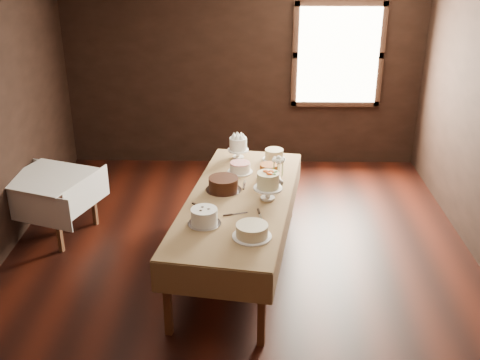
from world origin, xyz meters
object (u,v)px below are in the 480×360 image
at_px(cake_speckled, 274,155).
at_px(flower_vase, 278,181).
at_px(display_table, 239,203).
at_px(cake_server_b, 261,217).
at_px(cake_server_c, 245,183).
at_px(cake_server_a, 240,213).
at_px(cake_meringue, 238,148).
at_px(cake_flowers, 268,187).
at_px(cake_lattice, 240,168).
at_px(cake_cream, 252,231).
at_px(cake_chocolate, 223,184).
at_px(cake_caramel, 269,172).
at_px(cake_swirl, 204,217).
at_px(cake_server_e, 204,209).
at_px(side_table, 49,183).

relative_size(cake_speckled, flower_vase, 2.48).
bearing_deg(display_table, cake_server_b, -63.75).
bearing_deg(cake_server_c, cake_speckled, -23.22).
bearing_deg(cake_speckled, cake_server_a, -105.22).
xyz_separation_m(cake_meringue, cake_flowers, (0.31, -1.07, 0.01)).
xyz_separation_m(cake_meringue, cake_lattice, (0.03, -0.42, -0.07)).
relative_size(display_table, cake_server_a, 11.14).
height_order(display_table, cake_lattice, cake_lattice).
xyz_separation_m(display_table, cake_server_b, (0.21, -0.42, 0.06)).
distance_m(cake_speckled, cake_server_c, 0.73).
relative_size(cake_cream, cake_server_a, 1.43).
height_order(cake_meringue, cake_flowers, cake_flowers).
distance_m(cake_server_a, cake_server_b, 0.20).
xyz_separation_m(cake_chocolate, cake_server_a, (0.18, -0.51, -0.06)).
distance_m(display_table, cake_caramel, 0.58).
relative_size(cake_swirl, cake_server_b, 1.27).
distance_m(cake_server_a, cake_server_e, 0.36).
height_order(cake_server_b, flower_vase, flower_vase).
bearing_deg(side_table, cake_server_c, -8.52).
bearing_deg(cake_flowers, cake_server_c, 122.10).
xyz_separation_m(display_table, cake_lattice, (-0.00, 0.63, 0.11)).
relative_size(cake_lattice, cake_server_a, 1.29).
height_order(display_table, flower_vase, flower_vase).
distance_m(cake_meringue, cake_chocolate, 0.90).
relative_size(cake_speckled, cake_lattice, 0.95).
height_order(cake_meringue, cake_cream, cake_meringue).
bearing_deg(cake_speckled, cake_caramel, -98.22).
bearing_deg(cake_speckled, side_table, -172.69).
relative_size(cake_lattice, cake_flowers, 1.02).
height_order(cake_cream, cake_server_e, cake_cream).
relative_size(cake_chocolate, cake_swirl, 1.20).
bearing_deg(cake_server_e, cake_server_b, 27.04).
bearing_deg(cake_chocolate, cake_caramel, 33.80).
relative_size(cake_flowers, cake_cream, 0.88).
xyz_separation_m(cake_caramel, flower_vase, (0.09, -0.21, -0.02)).
height_order(cake_swirl, cake_server_e, cake_swirl).
bearing_deg(cake_server_a, cake_chocolate, 91.45).
bearing_deg(cake_caramel, flower_vase, -66.99).
height_order(cake_flowers, cake_server_c, cake_flowers).
height_order(display_table, cake_server_a, cake_server_a).
distance_m(display_table, cake_cream, 0.80).
bearing_deg(cake_flowers, cake_meringue, 106.25).
bearing_deg(cake_server_b, cake_chocolate, -155.71).
bearing_deg(cake_chocolate, cake_speckled, 57.05).
relative_size(cake_swirl, cake_server_c, 1.27).
bearing_deg(cake_caramel, cake_server_e, -131.20).
bearing_deg(cake_cream, display_table, 99.10).
distance_m(cake_swirl, cake_cream, 0.48).
height_order(cake_caramel, cake_server_a, cake_caramel).
bearing_deg(cake_flowers, cake_lattice, 113.40).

